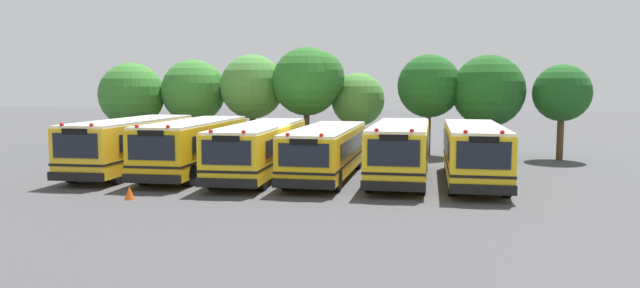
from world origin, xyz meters
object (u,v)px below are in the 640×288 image
object	(u,v)px
school_bus_2	(260,147)
tree_2	(251,87)
school_bus_3	(327,150)
tree_0	(130,94)
tree_5	(428,85)
tree_7	(561,93)
tree_1	(195,90)
traffic_cone	(129,193)
tree_6	(490,92)
school_bus_4	(401,149)
tree_4	(358,100)
school_bus_1	(194,145)
school_bus_5	(474,151)
school_bus_0	(132,143)
tree_3	(310,80)

from	to	relation	value
school_bus_2	tree_2	xyz separation A→B (m)	(-3.65, 10.35, 2.85)
school_bus_3	tree_0	xyz separation A→B (m)	(-15.08, 9.32, 2.45)
tree_5	tree_7	bearing A→B (deg)	-6.21
tree_0	tree_1	distance (m)	4.37
traffic_cone	tree_6	bearing A→B (deg)	47.18
school_bus_3	school_bus_4	xyz separation A→B (m)	(3.45, -0.07, 0.11)
tree_4	school_bus_1	bearing A→B (deg)	-120.28
tree_6	traffic_cone	world-z (taller)	tree_6
school_bus_1	tree_1	bearing A→B (deg)	-69.34
school_bus_5	tree_1	bearing A→B (deg)	-31.03
traffic_cone	school_bus_3	bearing A→B (deg)	45.39
tree_7	school_bus_0	bearing A→B (deg)	-157.91
school_bus_3	tree_7	world-z (taller)	tree_7
school_bus_1	school_bus_3	bearing A→B (deg)	179.63
school_bus_3	tree_6	size ratio (longest dim) A/B	1.63
school_bus_2	tree_1	xyz separation A→B (m)	(-7.60, 10.40, 2.66)
tree_1	tree_3	world-z (taller)	tree_3
school_bus_0	traffic_cone	size ratio (longest dim) A/B	19.57
school_bus_5	tree_1	world-z (taller)	tree_1
school_bus_5	tree_0	size ratio (longest dim) A/B	1.61
school_bus_4	school_bus_2	bearing A→B (deg)	0.63
school_bus_0	school_bus_3	world-z (taller)	school_bus_0
tree_7	tree_0	bearing A→B (deg)	179.15
school_bus_0	school_bus_1	size ratio (longest dim) A/B	1.03
school_bus_0	tree_2	bearing A→B (deg)	-107.49
tree_3	traffic_cone	xyz separation A→B (m)	(-3.71, -16.38, -4.43)
tree_6	traffic_cone	xyz separation A→B (m)	(-14.83, -16.00, -3.74)
tree_0	tree_6	size ratio (longest dim) A/B	0.95
tree_3	tree_7	xyz separation A→B (m)	(15.03, -0.87, -0.75)
tree_2	tree_1	bearing A→B (deg)	179.32
school_bus_5	tree_7	xyz separation A→B (m)	(5.54, 9.21, 2.51)
tree_4	tree_7	size ratio (longest dim) A/B	0.93
tree_0	traffic_cone	distance (m)	18.42
school_bus_0	school_bus_1	bearing A→B (deg)	177.70
school_bus_1	school_bus_4	xyz separation A→B (m)	(10.01, 0.07, -0.01)
school_bus_5	tree_6	world-z (taller)	tree_6
school_bus_0	traffic_cone	distance (m)	7.46
tree_0	tree_4	size ratio (longest dim) A/B	1.14
school_bus_0	tree_3	size ratio (longest dim) A/B	1.47
tree_1	tree_6	size ratio (longest dim) A/B	0.99
school_bus_0	tree_5	size ratio (longest dim) A/B	1.60
tree_3	tree_7	size ratio (longest dim) A/B	1.22
school_bus_5	tree_4	bearing A→B (deg)	-60.45
traffic_cone	school_bus_4	bearing A→B (deg)	33.23
school_bus_3	tree_3	world-z (taller)	tree_3
school_bus_3	traffic_cone	size ratio (longest dim) A/B	19.77
tree_1	school_bus_1	bearing A→B (deg)	-67.79
tree_3	tree_4	xyz separation A→B (m)	(2.94, 1.57, -1.32)
school_bus_0	school_bus_1	xyz separation A→B (m)	(3.35, -0.07, -0.02)
school_bus_2	tree_3	world-z (taller)	tree_3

